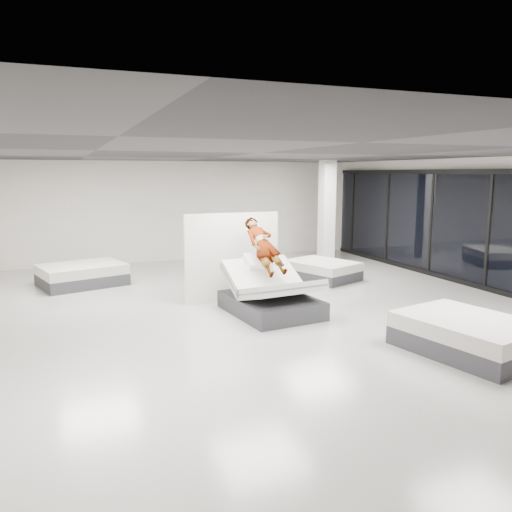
% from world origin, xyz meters
% --- Properties ---
extents(room, '(14.00, 14.04, 3.20)m').
position_xyz_m(room, '(0.00, 0.00, 1.60)').
color(room, '#A4A19B').
rests_on(room, ground).
extents(hero_bed, '(1.71, 2.15, 1.17)m').
position_xyz_m(hero_bed, '(0.25, 0.02, 0.38)').
color(hero_bed, '#323236').
rests_on(hero_bed, floor).
extents(person, '(0.70, 1.34, 1.42)m').
position_xyz_m(person, '(0.21, 0.32, 1.18)').
color(person, slate).
rests_on(person, hero_bed).
extents(remote, '(0.06, 0.15, 0.08)m').
position_xyz_m(remote, '(0.47, -0.00, 1.01)').
color(remote, black).
rests_on(remote, person).
extents(divider_panel, '(2.16, 0.13, 1.96)m').
position_xyz_m(divider_panel, '(-0.14, 1.32, 0.98)').
color(divider_panel, silver).
rests_on(divider_panel, floor).
extents(flat_bed_right_far, '(1.87, 2.12, 0.48)m').
position_xyz_m(flat_bed_right_far, '(2.82, 2.59, 0.24)').
color(flat_bed_right_far, '#323236').
rests_on(flat_bed_right_far, floor).
extents(flat_bed_right_near, '(1.90, 2.29, 0.56)m').
position_xyz_m(flat_bed_right_near, '(2.30, -3.16, 0.28)').
color(flat_bed_right_near, '#323236').
rests_on(flat_bed_right_near, floor).
extents(flat_bed_left_far, '(2.30, 1.96, 0.54)m').
position_xyz_m(flat_bed_left_far, '(-3.21, 4.15, 0.27)').
color(flat_bed_left_far, '#323236').
rests_on(flat_bed_left_far, floor).
extents(column, '(0.40, 0.40, 3.20)m').
position_xyz_m(column, '(4.00, 4.50, 1.60)').
color(column, silver).
rests_on(column, floor).
extents(storefront_glazing, '(0.12, 13.40, 2.92)m').
position_xyz_m(storefront_glazing, '(5.90, 0.00, 1.45)').
color(storefront_glazing, '#1F2535').
rests_on(storefront_glazing, floor).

